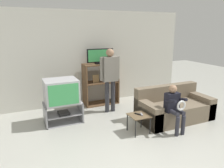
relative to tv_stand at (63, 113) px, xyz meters
name	(u,v)px	position (x,y,z in m)	size (l,w,h in m)	color
wall_back	(80,58)	(0.78, 1.14, 1.06)	(6.40, 0.06, 2.60)	beige
tv_stand	(63,113)	(0.00, 0.00, 0.00)	(0.84, 0.52, 0.48)	#939399
television_main	(61,91)	(-0.02, 0.00, 0.51)	(0.72, 0.60, 0.54)	#B2B2B7
media_shelf	(101,84)	(1.26, 0.85, 0.36)	(0.97, 0.45, 1.17)	brown
television_flat	(100,57)	(1.25, 0.83, 1.13)	(0.75, 0.20, 0.41)	black
snack_table	(139,117)	(1.32, -1.15, 0.10)	(0.39, 0.39, 0.38)	brown
remote_control_black	(138,114)	(1.32, -1.11, 0.16)	(0.04, 0.14, 0.02)	black
remote_control_white	(142,114)	(1.38, -1.16, 0.16)	(0.04, 0.14, 0.02)	gray
couch	(173,108)	(2.44, -0.88, 0.03)	(1.73, 0.88, 0.77)	#756651
person_standing_adult	(110,74)	(1.26, 0.18, 0.76)	(0.53, 0.20, 1.63)	#2D2D33
person_seated_child	(174,105)	(2.02, -1.38, 0.34)	(0.33, 0.43, 0.99)	#2D2D38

